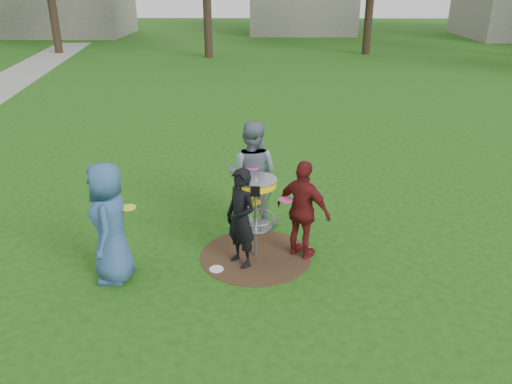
{
  "coord_description": "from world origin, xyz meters",
  "views": [
    {
      "loc": [
        0.13,
        -7.0,
        4.17
      ],
      "look_at": [
        0.0,
        0.3,
        1.0
      ],
      "focal_mm": 35.0,
      "sensor_mm": 36.0,
      "label": 1
    }
  ],
  "objects_px": {
    "player_grey": "(252,174)",
    "disc_golf_basket": "(256,199)",
    "player_blue": "(110,223)",
    "player_maroon": "(303,210)",
    "player_black": "(241,218)"
  },
  "relations": [
    {
      "from": "player_grey",
      "to": "disc_golf_basket",
      "type": "height_order",
      "value": "player_grey"
    },
    {
      "from": "player_blue",
      "to": "disc_golf_basket",
      "type": "relative_size",
      "value": 1.32
    },
    {
      "from": "player_maroon",
      "to": "disc_golf_basket",
      "type": "height_order",
      "value": "player_maroon"
    },
    {
      "from": "player_black",
      "to": "player_grey",
      "type": "bearing_deg",
      "value": 132.26
    },
    {
      "from": "player_maroon",
      "to": "player_black",
      "type": "bearing_deg",
      "value": 51.69
    },
    {
      "from": "player_blue",
      "to": "player_black",
      "type": "height_order",
      "value": "player_blue"
    },
    {
      "from": "player_blue",
      "to": "disc_golf_basket",
      "type": "bearing_deg",
      "value": 100.05
    },
    {
      "from": "player_grey",
      "to": "player_maroon",
      "type": "height_order",
      "value": "player_grey"
    },
    {
      "from": "player_blue",
      "to": "player_black",
      "type": "relative_size",
      "value": 1.15
    },
    {
      "from": "player_blue",
      "to": "player_black",
      "type": "bearing_deg",
      "value": 95.41
    },
    {
      "from": "player_maroon",
      "to": "player_grey",
      "type": "bearing_deg",
      "value": -17.05
    },
    {
      "from": "player_blue",
      "to": "player_maroon",
      "type": "relative_size",
      "value": 1.13
    },
    {
      "from": "player_black",
      "to": "player_blue",
      "type": "bearing_deg",
      "value": -119.53
    },
    {
      "from": "player_black",
      "to": "disc_golf_basket",
      "type": "xyz_separation_m",
      "value": [
        0.22,
        0.23,
        0.23
      ]
    },
    {
      "from": "disc_golf_basket",
      "to": "player_maroon",
      "type": "bearing_deg",
      "value": 2.37
    }
  ]
}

